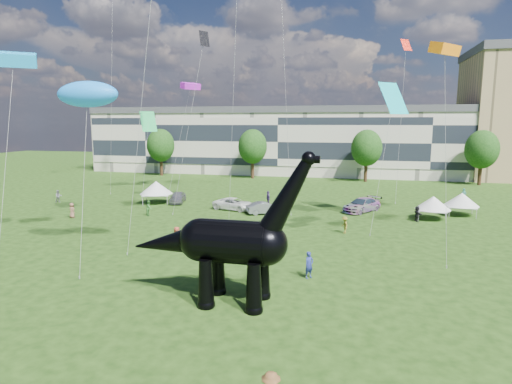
# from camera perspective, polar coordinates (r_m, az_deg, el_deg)

# --- Properties ---
(ground) EXTENTS (220.00, 220.00, 0.00)m
(ground) POSITION_cam_1_polar(r_m,az_deg,el_deg) (25.32, -2.05, -14.23)
(ground) COLOR #16330C
(ground) RESTS_ON ground
(terrace_row) EXTENTS (78.00, 11.00, 12.00)m
(terrace_row) POSITION_cam_1_polar(r_m,az_deg,el_deg) (85.68, 3.58, 6.50)
(terrace_row) COLOR beige
(terrace_row) RESTS_ON ground
(tree_far_left) EXTENTS (5.20, 5.20, 9.44)m
(tree_far_left) POSITION_cam_1_polar(r_m,az_deg,el_deg) (83.69, -12.61, 6.43)
(tree_far_left) COLOR #382314
(tree_far_left) RESTS_ON ground
(tree_mid_left) EXTENTS (5.20, 5.20, 9.44)m
(tree_mid_left) POSITION_cam_1_polar(r_m,az_deg,el_deg) (77.65, -0.46, 6.45)
(tree_mid_left) COLOR #382314
(tree_mid_left) RESTS_ON ground
(tree_mid_right) EXTENTS (5.20, 5.20, 9.44)m
(tree_mid_right) POSITION_cam_1_polar(r_m,az_deg,el_deg) (75.53, 14.55, 6.08)
(tree_mid_right) COLOR #382314
(tree_mid_right) RESTS_ON ground
(tree_far_right) EXTENTS (5.20, 5.20, 9.44)m
(tree_far_right) POSITION_cam_1_polar(r_m,az_deg,el_deg) (78.09, 27.92, 5.40)
(tree_far_right) COLOR #382314
(tree_far_right) RESTS_ON ground
(dinosaur_sculpture) EXTENTS (10.93, 3.04, 8.97)m
(dinosaur_sculpture) POSITION_cam_1_polar(r_m,az_deg,el_deg) (24.08, -3.99, -6.92)
(dinosaur_sculpture) COLOR black
(dinosaur_sculpture) RESTS_ON ground
(car_silver) EXTENTS (2.51, 4.41, 1.41)m
(car_silver) POSITION_cam_1_polar(r_m,az_deg,el_deg) (55.08, -10.41, -0.71)
(car_silver) COLOR #A7A6AB
(car_silver) RESTS_ON ground
(car_grey) EXTENTS (4.26, 3.24, 1.35)m
(car_grey) POSITION_cam_1_polar(r_m,az_deg,el_deg) (47.67, 1.17, -2.14)
(car_grey) COLOR gray
(car_grey) RESTS_ON ground
(car_white) EXTENTS (5.40, 3.48, 1.38)m
(car_white) POSITION_cam_1_polar(r_m,az_deg,el_deg) (49.92, -2.95, -1.61)
(car_white) COLOR white
(car_white) RESTS_ON ground
(car_dark) EXTENTS (4.91, 5.69, 1.57)m
(car_dark) POSITION_cam_1_polar(r_m,az_deg,el_deg) (50.25, 13.93, -1.69)
(car_dark) COLOR #595960
(car_dark) RESTS_ON ground
(gazebo_near) EXTENTS (4.11, 4.11, 2.48)m
(gazebo_near) POSITION_cam_1_polar(r_m,az_deg,el_deg) (48.47, 22.54, -1.38)
(gazebo_near) COLOR silver
(gazebo_near) RESTS_ON ground
(gazebo_far) EXTENTS (3.90, 3.90, 2.51)m
(gazebo_far) POSITION_cam_1_polar(r_m,az_deg,el_deg) (51.77, 25.74, -0.92)
(gazebo_far) COLOR silver
(gazebo_far) RESTS_ON ground
(gazebo_left) EXTENTS (5.10, 5.10, 2.81)m
(gazebo_left) POSITION_cam_1_polar(r_m,az_deg,el_deg) (55.14, -13.17, 0.55)
(gazebo_left) COLOR silver
(gazebo_left) RESTS_ON ground
(visitors) EXTENTS (51.15, 45.80, 1.85)m
(visitors) POSITION_cam_1_polar(r_m,az_deg,el_deg) (39.67, -0.52, -4.20)
(visitors) COLOR #3F8434
(visitors) RESTS_ON ground
(kites) EXTENTS (54.73, 45.95, 29.51)m
(kites) POSITION_cam_1_polar(r_m,az_deg,el_deg) (34.36, -9.65, 19.10)
(kites) COLOR red
(kites) RESTS_ON ground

